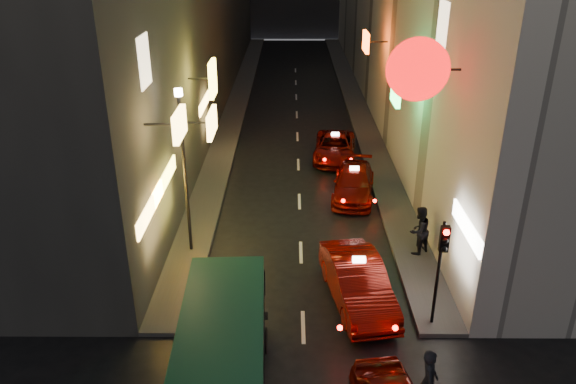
{
  "coord_description": "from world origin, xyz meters",
  "views": [
    {
      "loc": [
        -0.4,
        -5.57,
        11.12
      ],
      "look_at": [
        -0.5,
        13.0,
        2.55
      ],
      "focal_mm": 35.0,
      "sensor_mm": 36.0,
      "label": 1
    }
  ],
  "objects_px": {
    "traffic_light": "(442,253)",
    "lamp_post": "(184,162)",
    "pedestrian_crossing": "(429,377)",
    "minibus": "(223,350)"
  },
  "relations": [
    {
      "from": "traffic_light",
      "to": "lamp_post",
      "type": "relative_size",
      "value": 0.56
    },
    {
      "from": "pedestrian_crossing",
      "to": "lamp_post",
      "type": "distance_m",
      "value": 10.98
    },
    {
      "from": "minibus",
      "to": "traffic_light",
      "type": "relative_size",
      "value": 1.72
    },
    {
      "from": "pedestrian_crossing",
      "to": "traffic_light",
      "type": "xyz_separation_m",
      "value": [
        0.92,
        3.24,
        1.64
      ]
    },
    {
      "from": "minibus",
      "to": "lamp_post",
      "type": "relative_size",
      "value": 0.97
    },
    {
      "from": "minibus",
      "to": "lamp_post",
      "type": "distance_m",
      "value": 8.03
    },
    {
      "from": "pedestrian_crossing",
      "to": "traffic_light",
      "type": "bearing_deg",
      "value": -5.95
    },
    {
      "from": "minibus",
      "to": "lamp_post",
      "type": "height_order",
      "value": "lamp_post"
    },
    {
      "from": "minibus",
      "to": "pedestrian_crossing",
      "type": "relative_size",
      "value": 2.88
    },
    {
      "from": "minibus",
      "to": "pedestrian_crossing",
      "type": "xyz_separation_m",
      "value": [
        5.18,
        -0.31,
        -0.57
      ]
    }
  ]
}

